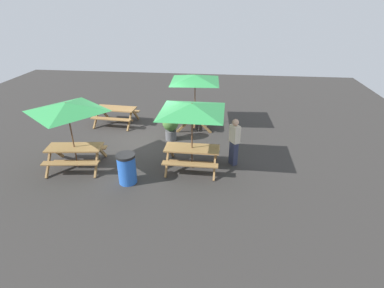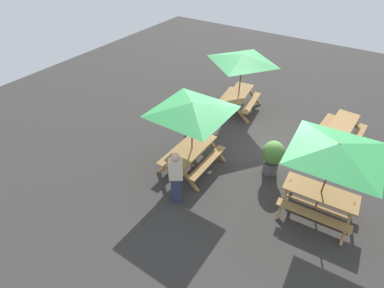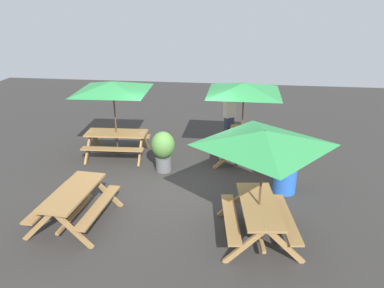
% 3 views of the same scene
% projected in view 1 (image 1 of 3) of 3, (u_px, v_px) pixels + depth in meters
% --- Properties ---
extents(ground_plane, '(24.00, 24.00, 0.00)m').
position_uv_depth(ground_plane, '(148.00, 144.00, 11.82)').
color(ground_plane, '#33302D').
rests_on(ground_plane, ground).
extents(picnic_table_0, '(2.83, 2.83, 2.34)m').
position_uv_depth(picnic_table_0, '(192.00, 113.00, 9.32)').
color(picnic_table_0, olive).
rests_on(picnic_table_0, ground).
extents(picnic_table_1, '(1.89, 1.64, 0.81)m').
position_uv_depth(picnic_table_1, '(116.00, 112.00, 13.44)').
color(picnic_table_1, olive).
rests_on(picnic_table_1, ground).
extents(picnic_table_2, '(2.23, 2.23, 2.34)m').
position_uv_depth(picnic_table_2, '(67.00, 112.00, 9.38)').
color(picnic_table_2, olive).
rests_on(picnic_table_2, ground).
extents(picnic_table_3, '(2.82, 2.82, 2.34)m').
position_uv_depth(picnic_table_3, '(195.00, 82.00, 12.64)').
color(picnic_table_3, olive).
rests_on(picnic_table_3, ground).
extents(trash_bin_blue, '(0.59, 0.59, 0.98)m').
position_uv_depth(trash_bin_blue, '(127.00, 168.00, 9.20)').
color(trash_bin_blue, blue).
rests_on(trash_bin_blue, ground).
extents(potted_plant_0, '(0.65, 0.65, 1.14)m').
position_uv_depth(potted_plant_0, '(171.00, 125.00, 11.91)').
color(potted_plant_0, '#59595B').
rests_on(potted_plant_0, ground).
extents(person_standing, '(0.38, 0.42, 1.67)m').
position_uv_depth(person_standing, '(234.00, 141.00, 10.03)').
color(person_standing, '#2D334C').
rests_on(person_standing, ground).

